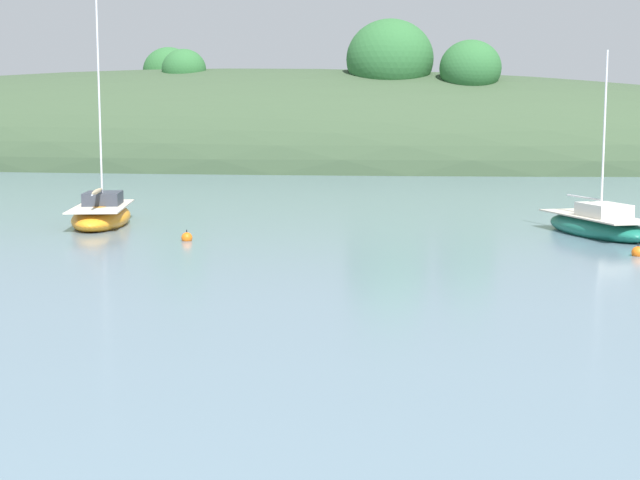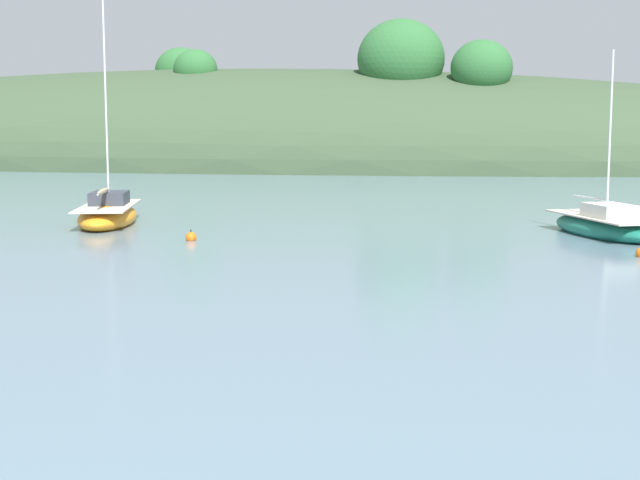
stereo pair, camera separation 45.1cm
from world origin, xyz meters
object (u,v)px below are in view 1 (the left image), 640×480
object	(u,v)px
sailboat_yellow_far	(597,225)
mooring_buoy_inner	(187,238)
sailboat_orange_cutter	(102,215)
mooring_buoy_channel	(638,253)

from	to	relation	value
sailboat_yellow_far	mooring_buoy_inner	bearing A→B (deg)	-163.28
sailboat_orange_cutter	mooring_buoy_channel	xyz separation A→B (m)	(22.60, -5.85, -0.32)
sailboat_yellow_far	mooring_buoy_inner	xyz separation A→B (m)	(-16.17, -4.86, -0.28)
sailboat_yellow_far	mooring_buoy_channel	xyz separation A→B (m)	(0.75, -5.91, -0.28)
sailboat_yellow_far	sailboat_orange_cutter	distance (m)	21.85
sailboat_orange_cutter	mooring_buoy_inner	size ratio (longest dim) A/B	19.43
sailboat_orange_cutter	mooring_buoy_inner	bearing A→B (deg)	-40.18
sailboat_yellow_far	sailboat_orange_cutter	size ratio (longest dim) A/B	0.74
mooring_buoy_inner	sailboat_yellow_far	bearing A→B (deg)	16.72
mooring_buoy_inner	mooring_buoy_channel	size ratio (longest dim) A/B	1.00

